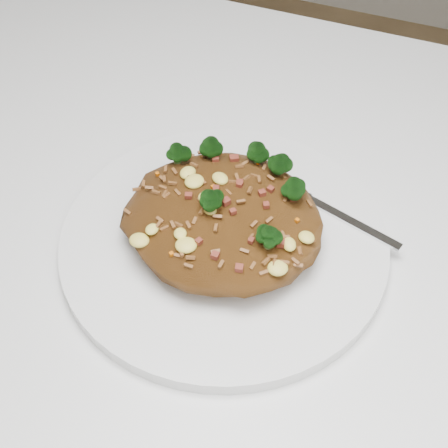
{
  "coord_description": "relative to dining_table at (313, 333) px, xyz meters",
  "views": [
    {
      "loc": [
        0.04,
        -0.33,
        1.19
      ],
      "look_at": [
        -0.09,
        0.0,
        0.78
      ],
      "focal_mm": 50.0,
      "sensor_mm": 36.0,
      "label": 1
    }
  ],
  "objects": [
    {
      "name": "fried_rice",
      "position": [
        -0.09,
        0.0,
        0.13
      ],
      "size": [
        0.17,
        0.16,
        0.07
      ],
      "color": "brown",
      "rests_on": "plate"
    },
    {
      "name": "plate",
      "position": [
        -0.09,
        0.0,
        0.1
      ],
      "size": [
        0.29,
        0.29,
        0.01
      ],
      "primitive_type": "cylinder",
      "color": "white",
      "rests_on": "dining_table"
    },
    {
      "name": "dining_table",
      "position": [
        0.0,
        0.0,
        0.0
      ],
      "size": [
        1.2,
        0.8,
        0.75
      ],
      "color": "white",
      "rests_on": "ground"
    },
    {
      "name": "fork",
      "position": [
        -0.02,
        0.06,
        0.11
      ],
      "size": [
        0.16,
        0.06,
        0.0
      ],
      "rotation": [
        0.0,
        0.0,
        -0.29
      ],
      "color": "silver",
      "rests_on": "plate"
    }
  ]
}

